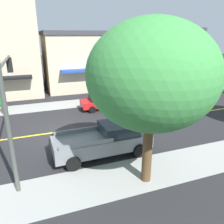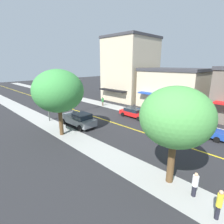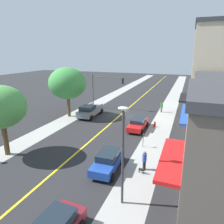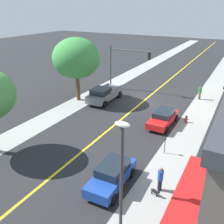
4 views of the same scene
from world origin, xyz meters
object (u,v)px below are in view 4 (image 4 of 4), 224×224
at_px(street_tree_left_near, 76,58).
at_px(red_sedan_left_curb, 163,117).
at_px(fire_hydrant, 186,119).
at_px(blue_sedan_left_curb, 112,175).
at_px(street_lamp, 122,174).
at_px(small_dog, 155,191).
at_px(grey_pickup_truck, 104,94).
at_px(pedestrian_blue_shirt, 160,178).
at_px(parking_meter, 165,143).
at_px(traffic_light_mast, 123,61).
at_px(pedestrian_green_shirt, 200,92).

bearing_deg(street_tree_left_near, red_sedan_left_curb, 171.40).
relative_size(street_tree_left_near, fire_hydrant, 10.02).
xyz_separation_m(fire_hydrant, blue_sedan_left_curb, (2.01, 12.02, 0.43)).
distance_m(street_lamp, small_dog, 5.46).
bearing_deg(grey_pickup_truck, pedestrian_blue_shirt, 41.99).
bearing_deg(grey_pickup_truck, parking_meter, 51.65).
xyz_separation_m(parking_meter, grey_pickup_truck, (10.19, -7.87, -0.01)).
xyz_separation_m(street_tree_left_near, traffic_light_mast, (-3.29, -5.96, -1.07)).
bearing_deg(traffic_light_mast, pedestrian_green_shirt, 8.76).
relative_size(fire_hydrant, blue_sedan_left_curb, 0.17).
distance_m(red_sedan_left_curb, grey_pickup_truck, 8.88).
bearing_deg(red_sedan_left_curb, small_dog, 16.46).
bearing_deg(small_dog, red_sedan_left_curb, 120.08).
xyz_separation_m(red_sedan_left_curb, blue_sedan_left_curb, (0.09, 10.42, 0.05)).
bearing_deg(street_tree_left_near, traffic_light_mast, -118.94).
bearing_deg(traffic_light_mast, street_lamp, -63.91).
relative_size(street_tree_left_near, parking_meter, 5.23).
bearing_deg(fire_hydrant, grey_pickup_truck, -6.83).
distance_m(street_tree_left_near, blue_sedan_left_curb, 17.29).
distance_m(traffic_light_mast, pedestrian_blue_shirt, 20.65).
relative_size(fire_hydrant, pedestrian_green_shirt, 0.43).
height_order(parking_meter, grey_pickup_truck, grey_pickup_truck).
height_order(blue_sedan_left_curb, pedestrian_blue_shirt, pedestrian_blue_shirt).
height_order(street_lamp, pedestrian_green_shirt, street_lamp).
distance_m(street_tree_left_near, pedestrian_blue_shirt, 18.71).
height_order(traffic_light_mast, grey_pickup_truck, traffic_light_mast).
bearing_deg(red_sedan_left_curb, grey_pickup_truck, -107.58).
height_order(fire_hydrant, red_sedan_left_curb, red_sedan_left_curb).
relative_size(pedestrian_blue_shirt, pedestrian_green_shirt, 0.97).
bearing_deg(red_sedan_left_curb, fire_hydrant, 130.58).
bearing_deg(fire_hydrant, traffic_light_mast, -30.96).
xyz_separation_m(traffic_light_mast, small_dog, (-11.03, 17.74, -3.83)).
distance_m(fire_hydrant, traffic_light_mast, 12.46).
distance_m(parking_meter, small_dog, 5.13).
bearing_deg(parking_meter, traffic_light_mast, -51.79).
bearing_deg(parking_meter, small_dog, 101.31).
relative_size(parking_meter, pedestrian_green_shirt, 0.83).
bearing_deg(street_tree_left_near, grey_pickup_truck, -160.94).
height_order(red_sedan_left_curb, grey_pickup_truck, grey_pickup_truck).
relative_size(street_lamp, grey_pickup_truck, 1.15).
height_order(street_tree_left_near, grey_pickup_truck, street_tree_left_near).
distance_m(street_tree_left_near, small_dog, 19.18).
bearing_deg(blue_sedan_left_curb, street_lamp, 32.56).
distance_m(street_tree_left_near, grey_pickup_truck, 5.41).
bearing_deg(traffic_light_mast, parking_meter, -51.79).
xyz_separation_m(parking_meter, small_dog, (-1.00, 4.99, -0.64)).
bearing_deg(small_dog, street_tree_left_near, 155.21).
distance_m(parking_meter, street_lamp, 9.46).
xyz_separation_m(parking_meter, pedestrian_blue_shirt, (-1.08, 4.36, -0.05)).
relative_size(street_lamp, red_sedan_left_curb, 1.39).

